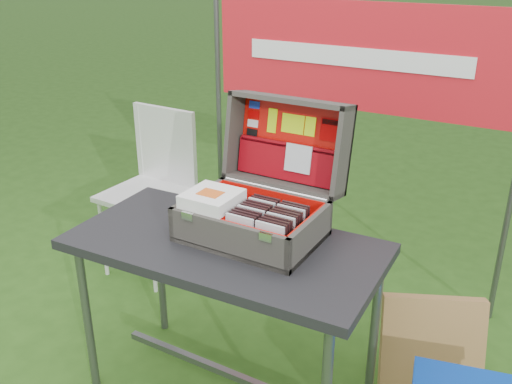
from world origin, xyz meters
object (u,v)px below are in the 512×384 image
Objects in this scene: suitcase at (259,174)px; cardboard_box at (432,348)px; chair at (146,196)px; table at (227,323)px.

cardboard_box is at bearing 25.75° from suitcase.
suitcase is 0.55× the size of chair.
suitcase is at bearing 61.32° from table.
suitcase reaches higher than cardboard_box.
table is at bearing -32.37° from chair.
chair is (-1.07, 0.53, -0.53)m from suitcase.
table is 1.26× the size of chair.
chair reaches higher than cardboard_box.
chair is at bearing 153.57° from suitcase.
suitcase is (0.07, 0.14, 0.63)m from table.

